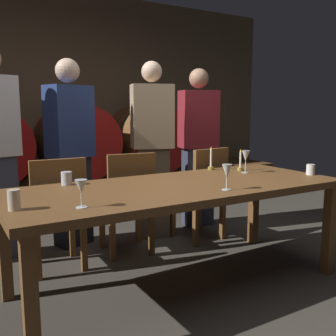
{
  "coord_description": "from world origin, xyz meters",
  "views": [
    {
      "loc": [
        -1.42,
        -2.14,
        1.24
      ],
      "look_at": [
        -0.08,
        0.13,
        0.83
      ],
      "focal_mm": 41.17,
      "sensor_mm": 36.0,
      "label": 1
    }
  ],
  "objects_px": {
    "guest_far_right": "(198,147)",
    "candle_right": "(240,165)",
    "wine_barrel_right": "(148,138)",
    "cup_left": "(14,200)",
    "cup_right": "(311,170)",
    "wine_barrel_center": "(77,142)",
    "chair_center": "(128,199)",
    "chair_left": "(57,209)",
    "cup_center": "(67,178)",
    "candle_left": "(211,163)",
    "dining_table": "(179,194)",
    "guest_center_left": "(71,152)",
    "wine_glass_left": "(81,187)",
    "chair_right": "(203,189)",
    "guest_center_right": "(152,150)",
    "wine_glass_right": "(246,157)",
    "wine_glass_center": "(227,172)"
  },
  "relations": [
    {
      "from": "guest_center_left",
      "to": "wine_glass_left",
      "type": "bearing_deg",
      "value": 57.33
    },
    {
      "from": "wine_barrel_right",
      "to": "cup_center",
      "type": "relative_size",
      "value": 9.58
    },
    {
      "from": "guest_far_right",
      "to": "wine_glass_center",
      "type": "distance_m",
      "value": 1.64
    },
    {
      "from": "guest_center_left",
      "to": "guest_far_right",
      "type": "relative_size",
      "value": 1.01
    },
    {
      "from": "candle_right",
      "to": "cup_left",
      "type": "relative_size",
      "value": 1.73
    },
    {
      "from": "wine_glass_right",
      "to": "cup_left",
      "type": "distance_m",
      "value": 1.82
    },
    {
      "from": "chair_center",
      "to": "cup_left",
      "type": "relative_size",
      "value": 8.27
    },
    {
      "from": "wine_barrel_center",
      "to": "candle_right",
      "type": "xyz_separation_m",
      "value": [
        0.7,
        -2.19,
        -0.06
      ]
    },
    {
      "from": "wine_barrel_center",
      "to": "chair_center",
      "type": "distance_m",
      "value": 1.76
    },
    {
      "from": "candle_left",
      "to": "dining_table",
      "type": "bearing_deg",
      "value": -144.89
    },
    {
      "from": "chair_left",
      "to": "guest_far_right",
      "type": "xyz_separation_m",
      "value": [
        1.61,
        0.46,
        0.35
      ]
    },
    {
      "from": "dining_table",
      "to": "cup_right",
      "type": "height_order",
      "value": "cup_right"
    },
    {
      "from": "wine_glass_right",
      "to": "cup_right",
      "type": "height_order",
      "value": "wine_glass_right"
    },
    {
      "from": "wine_glass_right",
      "to": "wine_glass_center",
      "type": "bearing_deg",
      "value": -141.43
    },
    {
      "from": "guest_center_right",
      "to": "wine_glass_left",
      "type": "relative_size",
      "value": 11.28
    },
    {
      "from": "guest_far_right",
      "to": "cup_right",
      "type": "distance_m",
      "value": 1.34
    },
    {
      "from": "wine_barrel_right",
      "to": "wine_barrel_center",
      "type": "bearing_deg",
      "value": 180.0
    },
    {
      "from": "candle_left",
      "to": "cup_left",
      "type": "bearing_deg",
      "value": -161.7
    },
    {
      "from": "guest_far_right",
      "to": "candle_right",
      "type": "distance_m",
      "value": 0.92
    },
    {
      "from": "wine_barrel_right",
      "to": "guest_far_right",
      "type": "relative_size",
      "value": 0.52
    },
    {
      "from": "wine_glass_right",
      "to": "cup_right",
      "type": "relative_size",
      "value": 2.2
    },
    {
      "from": "wine_glass_center",
      "to": "cup_left",
      "type": "bearing_deg",
      "value": 172.77
    },
    {
      "from": "wine_barrel_right",
      "to": "cup_left",
      "type": "bearing_deg",
      "value": -129.38
    },
    {
      "from": "cup_left",
      "to": "cup_right",
      "type": "relative_size",
      "value": 1.3
    },
    {
      "from": "dining_table",
      "to": "chair_left",
      "type": "distance_m",
      "value": 0.96
    },
    {
      "from": "guest_center_left",
      "to": "cup_right",
      "type": "bearing_deg",
      "value": 118.32
    },
    {
      "from": "dining_table",
      "to": "cup_center",
      "type": "distance_m",
      "value": 0.77
    },
    {
      "from": "wine_glass_right",
      "to": "cup_center",
      "type": "xyz_separation_m",
      "value": [
        -1.38,
        0.24,
        -0.09
      ]
    },
    {
      "from": "guest_far_right",
      "to": "candle_right",
      "type": "height_order",
      "value": "guest_far_right"
    },
    {
      "from": "guest_far_right",
      "to": "candle_left",
      "type": "height_order",
      "value": "guest_far_right"
    },
    {
      "from": "chair_center",
      "to": "cup_center",
      "type": "height_order",
      "value": "chair_center"
    },
    {
      "from": "candle_left",
      "to": "cup_right",
      "type": "height_order",
      "value": "candle_left"
    },
    {
      "from": "chair_center",
      "to": "guest_far_right",
      "type": "relative_size",
      "value": 0.54
    },
    {
      "from": "candle_left",
      "to": "wine_glass_center",
      "type": "xyz_separation_m",
      "value": [
        -0.4,
        -0.7,
        0.06
      ]
    },
    {
      "from": "wine_barrel_center",
      "to": "cup_center",
      "type": "height_order",
      "value": "wine_barrel_center"
    },
    {
      "from": "candle_right",
      "to": "cup_center",
      "type": "distance_m",
      "value": 1.42
    },
    {
      "from": "dining_table",
      "to": "wine_glass_right",
      "type": "bearing_deg",
      "value": 10.93
    },
    {
      "from": "wine_barrel_center",
      "to": "dining_table",
      "type": "height_order",
      "value": "wine_barrel_center"
    },
    {
      "from": "guest_center_right",
      "to": "wine_glass_right",
      "type": "distance_m",
      "value": 0.97
    },
    {
      "from": "chair_right",
      "to": "guest_center_right",
      "type": "xyz_separation_m",
      "value": [
        -0.36,
        0.33,
        0.36
      ]
    },
    {
      "from": "chair_center",
      "to": "guest_center_right",
      "type": "distance_m",
      "value": 0.63
    },
    {
      "from": "candle_left",
      "to": "cup_left",
      "type": "distance_m",
      "value": 1.73
    },
    {
      "from": "guest_center_right",
      "to": "wine_barrel_right",
      "type": "bearing_deg",
      "value": -99.19
    },
    {
      "from": "candle_left",
      "to": "chair_center",
      "type": "bearing_deg",
      "value": 152.87
    },
    {
      "from": "chair_right",
      "to": "candle_left",
      "type": "relative_size",
      "value": 4.38
    },
    {
      "from": "wine_barrel_right",
      "to": "chair_left",
      "type": "relative_size",
      "value": 0.97
    },
    {
      "from": "guest_far_right",
      "to": "candle_left",
      "type": "xyz_separation_m",
      "value": [
        -0.38,
        -0.74,
        -0.06
      ]
    },
    {
      "from": "guest_center_left",
      "to": "candle_left",
      "type": "bearing_deg",
      "value": 121.54
    },
    {
      "from": "guest_center_left",
      "to": "cup_left",
      "type": "distance_m",
      "value": 1.52
    },
    {
      "from": "cup_left",
      "to": "cup_center",
      "type": "xyz_separation_m",
      "value": [
        0.42,
        0.52,
        -0.01
      ]
    }
  ]
}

